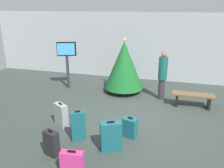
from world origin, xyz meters
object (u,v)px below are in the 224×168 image
object	(u,v)px
suitcase_1	(130,127)
suitcase_2	(111,136)
holiday_tree	(124,65)
flight_info_kiosk	(67,57)
waiting_bench	(193,97)
traveller_0	(163,75)
suitcase_5	(51,143)
suitcase_0	(61,115)
suitcase_3	(72,163)
suitcase_4	(78,126)

from	to	relation	value
suitcase_1	suitcase_2	distance (m)	0.80
holiday_tree	flight_info_kiosk	bearing A→B (deg)	-175.79
waiting_bench	suitcase_1	distance (m)	3.00
holiday_tree	suitcase_1	distance (m)	3.52
holiday_tree	traveller_0	xyz separation A→B (m)	(1.53, -0.36, -0.17)
traveller_0	waiting_bench	bearing A→B (deg)	-22.03
suitcase_1	suitcase_5	distance (m)	2.07
traveller_0	suitcase_0	xyz separation A→B (m)	(-2.65, -2.88, -0.62)
suitcase_2	suitcase_3	distance (m)	1.18
traveller_0	suitcase_0	distance (m)	3.96
suitcase_4	suitcase_5	bearing A→B (deg)	-114.10
traveller_0	suitcase_2	xyz separation A→B (m)	(-0.92, -3.64, -0.59)
suitcase_0	suitcase_3	bearing A→B (deg)	-56.50
holiday_tree	flight_info_kiosk	world-z (taller)	holiday_tree
holiday_tree	suitcase_1	size ratio (longest dim) A/B	3.85
flight_info_kiosk	suitcase_4	size ratio (longest dim) A/B	2.33
suitcase_3	suitcase_5	world-z (taller)	suitcase_5
suitcase_3	suitcase_4	size ratio (longest dim) A/B	0.66
suitcase_1	suitcase_2	bearing A→B (deg)	-114.51
flight_info_kiosk	suitcase_1	world-z (taller)	flight_info_kiosk
suitcase_2	suitcase_4	xyz separation A→B (m)	(-0.93, 0.18, 0.03)
flight_info_kiosk	suitcase_2	bearing A→B (deg)	-52.04
waiting_bench	suitcase_2	xyz separation A→B (m)	(-2.03, -3.19, 0.01)
waiting_bench	suitcase_4	world-z (taller)	suitcase_4
suitcase_1	suitcase_5	xyz separation A→B (m)	(-1.60, -1.31, 0.04)
suitcase_3	traveller_0	bearing A→B (deg)	72.75
suitcase_3	suitcase_4	bearing A→B (deg)	107.84
suitcase_1	waiting_bench	bearing A→B (deg)	55.50
waiting_bench	suitcase_0	size ratio (longest dim) A/B	1.98
suitcase_3	holiday_tree	bearing A→B (deg)	90.86
holiday_tree	suitcase_0	distance (m)	3.51
suitcase_1	suitcase_4	world-z (taller)	suitcase_4
flight_info_kiosk	suitcase_5	world-z (taller)	flight_info_kiosk
traveller_0	suitcase_5	size ratio (longest dim) A/B	2.75
suitcase_4	suitcase_1	bearing A→B (deg)	23.19
suitcase_4	suitcase_5	xyz separation A→B (m)	(-0.34, -0.77, -0.09)
traveller_0	suitcase_4	xyz separation A→B (m)	(-1.85, -3.46, -0.55)
suitcase_4	suitcase_3	bearing A→B (deg)	-72.16
holiday_tree	waiting_bench	xyz separation A→B (m)	(2.63, -0.80, -0.77)
holiday_tree	waiting_bench	bearing A→B (deg)	-16.96
waiting_bench	suitcase_5	world-z (taller)	suitcase_5
suitcase_0	suitcase_5	bearing A→B (deg)	-71.30
waiting_bench	suitcase_2	size ratio (longest dim) A/B	1.83
suitcase_2	flight_info_kiosk	bearing A→B (deg)	127.96
traveller_0	suitcase_3	size ratio (longest dim) A/B	3.23
flight_info_kiosk	suitcase_2	world-z (taller)	flight_info_kiosk
suitcase_0	suitcase_1	xyz separation A→B (m)	(2.06, -0.05, -0.07)
holiday_tree	suitcase_4	world-z (taller)	holiday_tree
suitcase_2	suitcase_5	size ratio (longest dim) A/B	1.18
holiday_tree	suitcase_1	bearing A→B (deg)	-74.09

